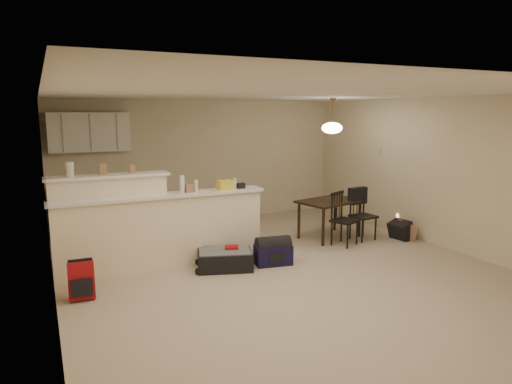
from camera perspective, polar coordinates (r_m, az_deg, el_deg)
room at (r=6.36m, az=3.54°, el=0.86°), size 7.00×7.02×2.50m
breakfast_bar at (r=6.80m, az=-13.80°, el=-4.34°), size 3.08×0.58×1.39m
upper_cabinets at (r=8.85m, az=-20.15°, el=7.06°), size 1.40×0.34×0.70m
kitchen_counter at (r=8.92m, az=-18.23°, el=-2.22°), size 1.80×0.60×0.90m
thermostat at (r=9.31m, az=15.10°, el=4.96°), size 0.02×0.12×0.12m
jar at (r=6.66m, az=-22.23°, el=2.64°), size 0.10×0.10×0.20m
cereal_box at (r=6.70m, az=-18.59°, el=2.72°), size 0.10×0.07×0.16m
small_box at (r=6.76m, az=-15.23°, el=2.78°), size 0.08×0.06×0.12m
bottle_a at (r=6.73m, az=-9.21°, el=1.00°), size 0.07×0.07×0.26m
bottle_b at (r=6.80m, az=-7.52°, el=0.78°), size 0.06×0.06×0.18m
bag_lump at (r=6.95m, az=-3.86°, el=0.89°), size 0.22×0.18×0.14m
pouch at (r=7.06m, az=-1.93°, el=0.79°), size 0.12×0.10×0.08m
extra_item_x at (r=6.77m, az=-8.37°, el=0.47°), size 0.11×0.10×0.12m
extra_item_y at (r=7.01m, az=-2.67°, el=1.06°), size 0.05×0.05×0.16m
dining_table at (r=8.32m, az=9.22°, el=-1.58°), size 1.25×0.97×0.69m
pendant_lamp at (r=8.16m, az=9.49°, el=7.96°), size 0.36×0.36×0.62m
dining_chair_near at (r=7.92m, az=11.04°, el=-3.35°), size 0.52×0.51×0.91m
dining_chair_far at (r=8.33m, az=13.26°, el=-2.80°), size 0.43×0.42×0.91m
suitcase at (r=6.72m, az=-3.90°, el=-8.48°), size 0.90×0.72×0.26m
red_backpack at (r=6.05m, az=-20.99°, el=-10.28°), size 0.32×0.21×0.46m
navy_duffel at (r=6.89m, az=2.16°, el=-7.85°), size 0.58×0.38×0.29m
black_daypack at (r=8.61m, az=17.64°, el=-4.59°), size 0.30×0.40×0.32m
cardboard_sheet at (r=8.58m, az=18.28°, el=-4.70°), size 0.11×0.41×0.32m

